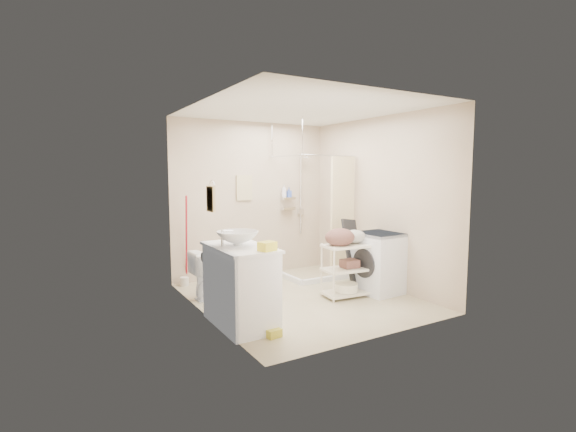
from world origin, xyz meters
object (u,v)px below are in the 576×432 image
vanity (240,286)px  laundry_rack (346,265)px  washing_machine (379,263)px  toilet (215,274)px

vanity → laundry_rack: size_ratio=1.17×
washing_machine → laundry_rack: 0.56m
toilet → laundry_rack: bearing=-120.9°
vanity → toilet: size_ratio=1.55×
toilet → laundry_rack: 1.85m
vanity → washing_machine: (2.30, 0.19, -0.02)m
toilet → laundry_rack: (1.62, -0.89, 0.11)m
toilet → washing_machine: 2.38m
vanity → washing_machine: vanity is taller
vanity → toilet: bearing=84.1°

